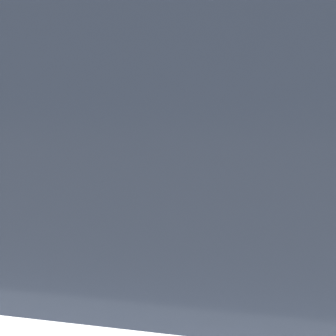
% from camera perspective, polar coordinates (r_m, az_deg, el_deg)
% --- Properties ---
extents(sidewalk, '(24.00, 2.80, 0.11)m').
position_cam_1_polar(sidewalk, '(4.62, -0.88, -10.34)').
color(sidewalk, '#ADAAA3').
rests_on(sidewalk, ground_plane).
extents(building_facade, '(24.00, 0.30, 4.98)m').
position_cam_1_polar(building_facade, '(6.83, 4.39, 16.20)').
color(building_facade, beige).
rests_on(building_facade, ground_plane).
extents(parking_meter, '(0.17, 0.16, 1.45)m').
position_cam_1_polar(parking_meter, '(3.20, -0.00, 2.02)').
color(parking_meter, '#2D2D30').
rests_on(parking_meter, sidewalk).
extents(parked_car_beside_meter, '(4.55, 1.95, 1.79)m').
position_cam_1_polar(parked_car_beside_meter, '(1.69, 14.74, -12.02)').
color(parked_car_beside_meter, black).
rests_on(parked_car_beside_meter, ground_plane).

